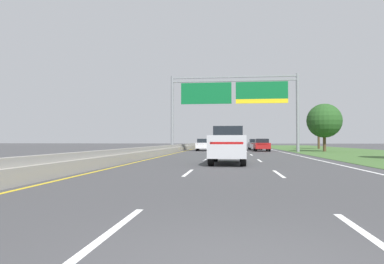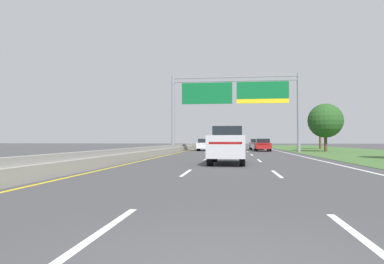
% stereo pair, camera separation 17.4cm
% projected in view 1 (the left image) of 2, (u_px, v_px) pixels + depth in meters
% --- Properties ---
extents(ground_plane, '(220.00, 220.00, 0.00)m').
position_uv_depth(ground_plane, '(231.00, 152.00, 38.12)').
color(ground_plane, '#3D3D3F').
extents(lane_striping, '(11.96, 106.00, 0.01)m').
position_uv_depth(lane_striping, '(231.00, 152.00, 37.67)').
color(lane_striping, white).
rests_on(lane_striping, ground).
extents(grass_verge_right, '(14.00, 110.00, 0.02)m').
position_uv_depth(grass_verge_right, '(360.00, 153.00, 36.53)').
color(grass_verge_right, '#3D602D').
rests_on(grass_verge_right, ground).
extents(median_barrier_concrete, '(0.60, 110.00, 0.85)m').
position_uv_depth(median_barrier_concrete, '(174.00, 149.00, 38.88)').
color(median_barrier_concrete, '#99968E').
rests_on(median_barrier_concrete, ground).
extents(overhead_sign_gantry, '(15.06, 0.42, 9.12)m').
position_uv_depth(overhead_sign_gantry, '(234.00, 97.00, 39.55)').
color(overhead_sign_gantry, gray).
rests_on(overhead_sign_gantry, ground).
extents(pickup_truck_silver, '(2.10, 5.44, 2.20)m').
position_uv_depth(pickup_truck_silver, '(228.00, 145.00, 19.59)').
color(pickup_truck_silver, '#B2B5BA').
rests_on(pickup_truck_silver, ground).
extents(car_gold_centre_lane_sedan, '(1.86, 4.42, 1.57)m').
position_uv_depth(car_gold_centre_lane_sedan, '(230.00, 145.00, 36.90)').
color(car_gold_centre_lane_sedan, '#A38438').
rests_on(car_gold_centre_lane_sedan, ground).
extents(car_red_right_lane_sedan, '(1.84, 4.41, 1.57)m').
position_uv_depth(car_red_right_lane_sedan, '(262.00, 145.00, 42.18)').
color(car_red_right_lane_sedan, maroon).
rests_on(car_red_right_lane_sedan, ground).
extents(car_grey_right_lane_sedan, '(1.84, 4.41, 1.57)m').
position_uv_depth(car_grey_right_lane_sedan, '(255.00, 144.00, 49.31)').
color(car_grey_right_lane_sedan, slate).
rests_on(car_grey_right_lane_sedan, ground).
extents(car_darkgreen_left_lane_sedan, '(1.91, 4.44, 1.57)m').
position_uv_depth(car_darkgreen_left_lane_sedan, '(209.00, 144.00, 56.01)').
color(car_darkgreen_left_lane_sedan, '#193D23').
rests_on(car_darkgreen_left_lane_sedan, ground).
extents(car_white_left_lane_sedan, '(1.90, 4.43, 1.57)m').
position_uv_depth(car_white_left_lane_sedan, '(204.00, 144.00, 44.07)').
color(car_white_left_lane_sedan, silver).
rests_on(car_white_left_lane_sedan, ground).
extents(roadside_tree_mid, '(4.15, 4.15, 5.83)m').
position_uv_depth(roadside_tree_mid, '(324.00, 121.00, 40.67)').
color(roadside_tree_mid, '#4C3823').
rests_on(roadside_tree_mid, ground).
extents(roadside_tree_far, '(3.55, 3.55, 6.21)m').
position_uv_depth(roadside_tree_far, '(319.00, 121.00, 53.51)').
color(roadside_tree_far, '#4C3823').
rests_on(roadside_tree_far, ground).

